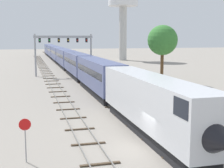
{
  "coord_description": "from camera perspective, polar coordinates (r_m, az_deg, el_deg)",
  "views": [
    {
      "loc": [
        -7.74,
        -20.76,
        7.97
      ],
      "look_at": [
        1.0,
        12.0,
        3.0
      ],
      "focal_mm": 51.44,
      "sensor_mm": 36.0,
      "label": 1
    }
  ],
  "objects": [
    {
      "name": "passenger_train",
      "position": [
        84.97,
        -8.35,
        4.63
      ],
      "size": [
        3.04,
        139.58,
        4.8
      ],
      "color": "silver",
      "rests_on": "ground"
    },
    {
      "name": "track_main",
      "position": [
        81.73,
        -8.03,
        2.7
      ],
      "size": [
        2.6,
        200.0,
        0.16
      ],
      "color": "slate",
      "rests_on": "ground"
    },
    {
      "name": "water_tower",
      "position": [
        112.4,
        1.98,
        14.35
      ],
      "size": [
        10.33,
        10.33,
        24.93
      ],
      "color": "beige",
      "rests_on": "ground"
    },
    {
      "name": "trackside_tree_left",
      "position": [
        56.35,
        8.97,
        7.65
      ],
      "size": [
        5.2,
        5.2,
        10.05
      ],
      "color": "brown",
      "rests_on": "ground"
    },
    {
      "name": "track_near",
      "position": [
        61.42,
        -10.86,
        0.79
      ],
      "size": [
        2.6,
        160.0,
        0.16
      ],
      "color": "slate",
      "rests_on": "ground"
    },
    {
      "name": "signal_gantry",
      "position": [
        67.26,
        -8.6,
        6.86
      ],
      "size": [
        12.1,
        0.49,
        8.63
      ],
      "color": "#999BA0",
      "rests_on": "ground"
    },
    {
      "name": "ground_plane",
      "position": [
        23.55,
        5.29,
        -11.48
      ],
      "size": [
        400.0,
        400.0,
        0.0
      ],
      "primitive_type": "plane",
      "color": "gray"
    },
    {
      "name": "stop_sign",
      "position": [
        21.3,
        -15.17,
        -8.59
      ],
      "size": [
        0.76,
        0.08,
        2.88
      ],
      "color": "gray",
      "rests_on": "ground"
    }
  ]
}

